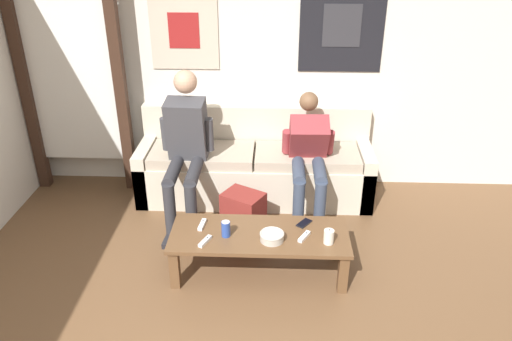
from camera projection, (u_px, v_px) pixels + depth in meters
The scene contains 14 objects.
wall_back at pixel (247, 58), 4.70m from camera, with size 10.00×0.07×2.55m.
door_frame at pixel (71, 71), 4.60m from camera, with size 1.00×0.10×2.15m.
couch at pixel (255, 168), 4.84m from camera, with size 2.21×0.67×0.84m.
coffee_table at pixel (259, 239), 3.76m from camera, with size 1.34×0.52×0.35m.
person_seated_adult at pixel (186, 143), 4.34m from camera, with size 0.47×0.88×1.30m.
person_seated_teen at pixel (309, 154), 4.40m from camera, with size 0.47×0.95×1.07m.
backpack at pixel (243, 214), 4.30m from camera, with size 0.41×0.38×0.37m.
ceramic_bowl at pixel (272, 236), 3.64m from camera, with size 0.18×0.18×0.07m.
pillar_candle at pixel (329, 237), 3.60m from camera, with size 0.07×0.07×0.12m.
drink_can_blue at pixel (226, 229), 3.68m from camera, with size 0.07×0.07×0.12m.
game_controller_near_left at pixel (202, 225), 3.82m from camera, with size 0.05×0.15×0.03m.
game_controller_near_right at pixel (304, 237), 3.68m from camera, with size 0.10×0.14×0.03m.
game_controller_far_center at pixel (205, 241), 3.62m from camera, with size 0.09×0.15×0.03m.
cell_phone at pixel (304, 223), 3.85m from camera, with size 0.13×0.15×0.01m.
Camera 1 is at (0.28, -1.91, 2.46)m, focal length 35.00 mm.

